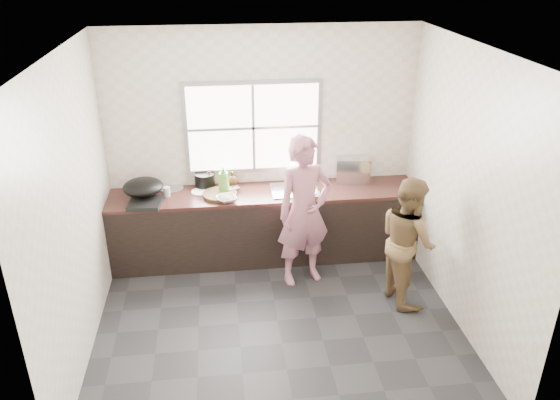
{
  "coord_description": "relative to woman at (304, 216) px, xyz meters",
  "views": [
    {
      "loc": [
        -0.51,
        -4.47,
        3.49
      ],
      "look_at": [
        0.1,
        0.65,
        1.05
      ],
      "focal_mm": 35.0,
      "sensor_mm": 36.0,
      "label": 1
    }
  ],
  "objects": [
    {
      "name": "bowl_mince",
      "position": [
        -0.83,
        0.36,
        0.09
      ],
      "size": [
        0.29,
        0.29,
        0.05
      ],
      "primitive_type": "imported",
      "rotation": [
        0.0,
        0.0,
        0.38
      ],
      "color": "silver",
      "rests_on": "countertop"
    },
    {
      "name": "cleaver",
      "position": [
        -0.76,
        0.61,
        0.11
      ],
      "size": [
        0.21,
        0.14,
        0.01
      ],
      "primitive_type": "cube",
      "rotation": [
        0.0,
        0.0,
        0.25
      ],
      "color": "#B5B9BC",
      "rests_on": "cutting_board"
    },
    {
      "name": "burner",
      "position": [
        -1.72,
        0.35,
        0.09
      ],
      "size": [
        0.39,
        0.39,
        0.05
      ],
      "primitive_type": "cube",
      "rotation": [
        0.0,
        0.0,
        -0.12
      ],
      "color": "black",
      "rests_on": "countertop"
    },
    {
      "name": "wall_left",
      "position": [
        -2.18,
        -0.74,
        0.55
      ],
      "size": [
        0.01,
        3.2,
        2.7
      ],
      "primitive_type": "cube",
      "color": "beige",
      "rests_on": "ground"
    },
    {
      "name": "woman",
      "position": [
        0.0,
        0.0,
        0.0
      ],
      "size": [
        0.66,
        0.53,
        1.59
      ],
      "primitive_type": "imported",
      "rotation": [
        0.0,
        0.0,
        0.28
      ],
      "color": "#B96F82",
      "rests_on": "floor"
    },
    {
      "name": "wall_back",
      "position": [
        -0.37,
        0.87,
        0.55
      ],
      "size": [
        3.6,
        0.01,
        2.7
      ],
      "primitive_type": "cube",
      "color": "beige",
      "rests_on": "ground"
    },
    {
      "name": "cabinet",
      "position": [
        -0.37,
        0.55,
        -0.39
      ],
      "size": [
        3.6,
        0.62,
        0.82
      ],
      "primitive_type": "cube",
      "color": "black",
      "rests_on": "floor"
    },
    {
      "name": "window_frame",
      "position": [
        -0.47,
        0.85,
        0.75
      ],
      "size": [
        1.6,
        0.05,
        1.1
      ],
      "primitive_type": "cube",
      "color": "#9EA0A5",
      "rests_on": "wall_back"
    },
    {
      "name": "window_glazing",
      "position": [
        -0.47,
        0.83,
        0.75
      ],
      "size": [
        1.5,
        0.01,
        1.0
      ],
      "primitive_type": "cube",
      "color": "white",
      "rests_on": "window_frame"
    },
    {
      "name": "faucet",
      "position": [
        -0.02,
        0.75,
        0.21
      ],
      "size": [
        0.02,
        0.02,
        0.3
      ],
      "primitive_type": "cylinder",
      "color": "silver",
      "rests_on": "countertop"
    },
    {
      "name": "dish_rack",
      "position": [
        0.71,
        0.77,
        0.21
      ],
      "size": [
        0.44,
        0.34,
        0.3
      ],
      "primitive_type": "cube",
      "rotation": [
        0.0,
        0.0,
        -0.14
      ],
      "color": "#BABDC0",
      "rests_on": "countertop"
    },
    {
      "name": "cutting_board",
      "position": [
        -0.9,
        0.5,
        0.08
      ],
      "size": [
        0.45,
        0.45,
        0.04
      ],
      "primitive_type": "cylinder",
      "rotation": [
        0.0,
        0.0,
        -0.16
      ],
      "color": "#332614",
      "rests_on": "countertop"
    },
    {
      "name": "bottle_brown_short",
      "position": [
        -0.74,
        0.78,
        0.15
      ],
      "size": [
        0.15,
        0.15,
        0.17
      ],
      "primitive_type": "imported",
      "rotation": [
        0.0,
        0.0,
        0.19
      ],
      "color": "#3D220F",
      "rests_on": "countertop"
    },
    {
      "name": "floor",
      "position": [
        -0.37,
        -0.74,
        -0.8
      ],
      "size": [
        3.6,
        3.2,
        0.01
      ],
      "primitive_type": "cube",
      "color": "#262628",
      "rests_on": "ground"
    },
    {
      "name": "pot_lid_left",
      "position": [
        -1.82,
        0.72,
        0.07
      ],
      "size": [
        0.28,
        0.28,
        0.01
      ],
      "primitive_type": "cylinder",
      "rotation": [
        0.0,
        0.0,
        0.27
      ],
      "color": "#B2B4B9",
      "rests_on": "countertop"
    },
    {
      "name": "plate_food",
      "position": [
        -1.12,
        0.62,
        0.07
      ],
      "size": [
        0.28,
        0.28,
        0.02
      ],
      "primitive_type": "cylinder",
      "rotation": [
        0.0,
        0.0,
        -0.41
      ],
      "color": "white",
      "rests_on": "countertop"
    },
    {
      "name": "pot_lid_right",
      "position": [
        -1.46,
        0.77,
        0.07
      ],
      "size": [
        0.29,
        0.29,
        0.01
      ],
      "primitive_type": "cylinder",
      "rotation": [
        0.0,
        0.0,
        0.03
      ],
      "color": "silver",
      "rests_on": "countertop"
    },
    {
      "name": "person_side",
      "position": [
        1.01,
        -0.47,
        -0.1
      ],
      "size": [
        0.63,
        0.76,
        1.4
      ],
      "primitive_type": "imported",
      "rotation": [
        0.0,
        0.0,
        1.73
      ],
      "color": "brown",
      "rests_on": "floor"
    },
    {
      "name": "wok",
      "position": [
        -1.75,
        0.53,
        0.21
      ],
      "size": [
        0.56,
        0.56,
        0.17
      ],
      "primitive_type": "ellipsoid",
      "rotation": [
        0.0,
        0.0,
        0.28
      ],
      "color": "black",
      "rests_on": "burner"
    },
    {
      "name": "wall_right",
      "position": [
        1.43,
        -0.74,
        0.55
      ],
      "size": [
        0.01,
        3.2,
        2.7
      ],
      "primitive_type": "cube",
      "color": "beige",
      "rests_on": "ground"
    },
    {
      "name": "bowl_crabs",
      "position": [
        0.09,
        0.35,
        0.09
      ],
      "size": [
        0.24,
        0.24,
        0.06
      ],
      "primitive_type": "imported",
      "rotation": [
        0.0,
        0.0,
        -0.24
      ],
      "color": "white",
      "rests_on": "countertop"
    },
    {
      "name": "ceiling",
      "position": [
        -0.37,
        -0.74,
        1.91
      ],
      "size": [
        3.6,
        3.2,
        0.01
      ],
      "primitive_type": "cube",
      "color": "silver",
      "rests_on": "wall_back"
    },
    {
      "name": "bowl_held",
      "position": [
        0.05,
        0.56,
        0.09
      ],
      "size": [
        0.24,
        0.24,
        0.06
      ],
      "primitive_type": "imported",
      "rotation": [
        0.0,
        0.0,
        -0.38
      ],
      "color": "white",
      "rests_on": "countertop"
    },
    {
      "name": "bottle_brown_tall",
      "position": [
        -1.01,
        0.78,
        0.17
      ],
      "size": [
        0.1,
        0.1,
        0.22
      ],
      "primitive_type": "imported",
      "rotation": [
        0.0,
        0.0,
        -0.04
      ],
      "color": "#3D170F",
      "rests_on": "countertop"
    },
    {
      "name": "glass_jar",
      "position": [
        -1.5,
        0.57,
        0.12
      ],
      "size": [
        0.09,
        0.09,
        0.11
      ],
      "primitive_type": "cylinder",
      "rotation": [
        0.0,
        0.0,
        -0.21
      ],
      "color": "#B8BDBF",
      "rests_on": "countertop"
    },
    {
      "name": "bottle_green",
      "position": [
        -0.85,
        0.6,
        0.23
      ],
      "size": [
        0.14,
        0.14,
        0.34
      ],
      "primitive_type": "imported",
      "rotation": [
        0.0,
        0.0,
        -0.11
      ],
      "color": "#509530",
      "rests_on": "countertop"
    },
    {
      "name": "countertop",
      "position": [
        -0.37,
        0.55,
        0.04
      ],
      "size": [
        3.6,
        0.64,
        0.04
      ],
      "primitive_type": "cube",
      "color": "#361B16",
      "rests_on": "cabinet"
    },
    {
      "name": "sink",
      "position": [
        -0.02,
        0.55,
        0.07
      ],
      "size": [
        0.55,
        0.45,
        0.02
      ],
      "primitive_type": "cube",
      "color": "silver",
      "rests_on": "countertop"
    },
    {
      "name": "wall_front",
      "position": [
        -0.37,
        -2.34,
        0.55
      ],
      "size": [
        3.6,
        0.01,
        2.7
      ],
      "primitive_type": "cube",
      "color": "beige",
      "rests_on": "ground"
    },
    {
      "name": "black_pot",
      "position": [
        -1.07,
        0.78,
        0.15
      ],
      "size": [
        0.31,
        0.31,
        0.17
      ],
      "primitive_type": "cylinder",
      "rotation": [
        0.0,
        0.0,
        0.39
      ],
      "color": "black",
      "rests_on": "countertop"
    }
  ]
}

